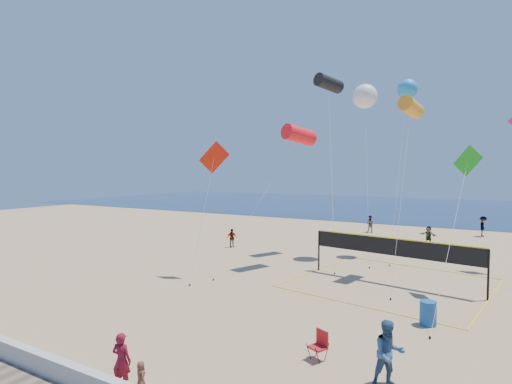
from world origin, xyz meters
The scene contains 19 objects.
ground centered at (0.00, 0.00, 0.00)m, with size 120.00×120.00×0.00m, color tan.
ocean centered at (0.00, 62.00, 0.01)m, with size 140.00×50.00×0.03m, color #10274C.
woman centered at (-2.45, -2.42, 0.81)m, with size 0.59×0.39×1.61m, color maroon.
toddler centered at (-1.10, -2.99, 0.97)m, with size 0.37×0.24×0.75m, color brown.
bystander_a centered at (4.09, 1.43, 0.96)m, with size 0.93×0.72×1.91m, color #305179.
far_person_0 centered at (-11.27, 16.77, 0.75)m, with size 0.88×0.37×1.50m, color gray.
far_person_1 centered at (2.45, 25.81, 0.79)m, with size 1.46×0.46×1.57m, color gray.
far_person_3 centered at (-3.38, 30.04, 0.86)m, with size 0.84×0.65×1.72m, color gray.
far_person_4 centered at (6.42, 32.90, 0.96)m, with size 1.24×0.71×1.92m, color gray.
camp_chair centered at (1.80, 2.01, 0.54)m, with size 0.66×0.76×1.06m.
trash_barrel centered at (4.52, 6.93, 0.48)m, with size 0.64×0.64×0.97m, color #164E95.
volleyball_net centered at (2.08, 12.41, 1.74)m, with size 10.84×10.72×2.52m.
kite_0 centered at (-4.05, 13.64, 8.47)m, with size 3.64×7.05×9.15m.
kite_1 centered at (-3.94, 18.87, 12.72)m, with size 3.65×7.52×13.39m.
kite_2 centered at (2.56, 14.53, 9.83)m, with size 1.25×6.31×10.43m.
kite_3 centered at (-7.38, 8.89, 6.71)m, with size 1.88×2.79×7.92m.
kite_4 centered at (5.57, 11.98, 6.30)m, with size 1.59×7.35×7.47m.
kite_6 centered at (-1.13, 18.54, 11.45)m, with size 2.30×4.37×12.30m.
kite_7 centered at (1.37, 20.73, 12.10)m, with size 1.85×5.32×12.82m.
Camera 1 is at (6.30, -10.09, 6.16)m, focal length 28.00 mm.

